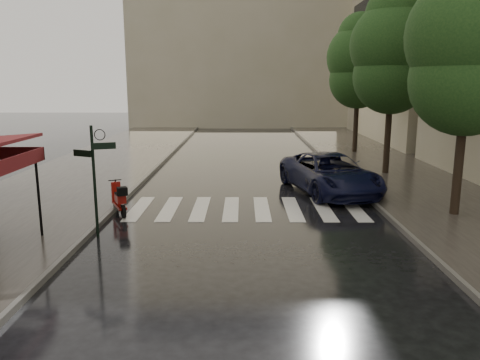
{
  "coord_description": "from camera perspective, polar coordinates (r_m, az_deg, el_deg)",
  "views": [
    {
      "loc": [
        2.84,
        -9.44,
        4.19
      ],
      "look_at": [
        2.76,
        4.06,
        1.4
      ],
      "focal_mm": 35.0,
      "sensor_mm": 36.0,
      "label": 1
    }
  ],
  "objects": [
    {
      "name": "scooter",
      "position": [
        15.69,
        -14.48,
        -2.36
      ],
      "size": [
        0.87,
        1.47,
        1.05
      ],
      "rotation": [
        0.0,
        0.0,
        0.46
      ],
      "color": "black",
      "rests_on": "ground"
    },
    {
      "name": "signpost",
      "position": [
        13.29,
        -17.36,
        0.92
      ],
      "size": [
        1.17,
        0.29,
        3.1
      ],
      "color": "black",
      "rests_on": "ground"
    },
    {
      "name": "tree_far",
      "position": [
        29.28,
        14.29,
        13.8
      ],
      "size": [
        3.8,
        3.8,
        8.16
      ],
      "color": "black",
      "rests_on": "sidewalk_far"
    },
    {
      "name": "sidewalk_far",
      "position": [
        23.06,
        19.07,
        0.71
      ],
      "size": [
        5.5,
        60.0,
        0.12
      ],
      "primitive_type": "cube",
      "color": "#38332D",
      "rests_on": "ground"
    },
    {
      "name": "sidewalk_near",
      "position": [
        23.03,
        -18.27,
        0.75
      ],
      "size": [
        6.0,
        60.0,
        0.12
      ],
      "primitive_type": "cube",
      "color": "#38332D",
      "rests_on": "ground"
    },
    {
      "name": "parked_car",
      "position": [
        18.53,
        10.87,
        0.8
      ],
      "size": [
        3.79,
        5.93,
        1.52
      ],
      "primitive_type": "imported",
      "rotation": [
        0.0,
        0.0,
        0.25
      ],
      "color": "black",
      "rests_on": "ground"
    },
    {
      "name": "ground",
      "position": [
        10.71,
        -15.42,
        -11.8
      ],
      "size": [
        120.0,
        120.0,
        0.0
      ],
      "primitive_type": "plane",
      "color": "black",
      "rests_on": "ground"
    },
    {
      "name": "tree_near",
      "position": [
        15.98,
        26.25,
        14.57
      ],
      "size": [
        3.8,
        3.8,
        7.99
      ],
      "color": "black",
      "rests_on": "sidewalk_far"
    },
    {
      "name": "curb_near",
      "position": [
        22.25,
        -10.8,
        0.8
      ],
      "size": [
        0.12,
        60.0,
        0.16
      ],
      "primitive_type": "cube",
      "color": "#595651",
      "rests_on": "ground"
    },
    {
      "name": "curb_far",
      "position": [
        22.31,
        12.24,
        0.78
      ],
      "size": [
        0.12,
        60.0,
        0.16
      ],
      "primitive_type": "cube",
      "color": "#595651",
      "rests_on": "ground"
    },
    {
      "name": "crosswalk",
      "position": [
        16.0,
        0.8,
        -3.49
      ],
      "size": [
        7.85,
        3.2,
        0.01
      ],
      "color": "silver",
      "rests_on": "ground"
    },
    {
      "name": "backdrop_building",
      "position": [
        47.79,
        0.54,
        18.65
      ],
      "size": [
        22.0,
        6.0,
        20.0
      ],
      "primitive_type": "cube",
      "color": "tan",
      "rests_on": "ground"
    },
    {
      "name": "haussmann_far",
      "position": [
        38.32,
        22.41,
        18.42
      ],
      "size": [
        8.0,
        16.0,
        18.5
      ],
      "primitive_type": "cube",
      "color": "tan",
      "rests_on": "ground"
    },
    {
      "name": "tree_mid",
      "position": [
        22.49,
        18.16,
        14.69
      ],
      "size": [
        3.8,
        3.8,
        8.34
      ],
      "color": "black",
      "rests_on": "sidewalk_far"
    }
  ]
}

